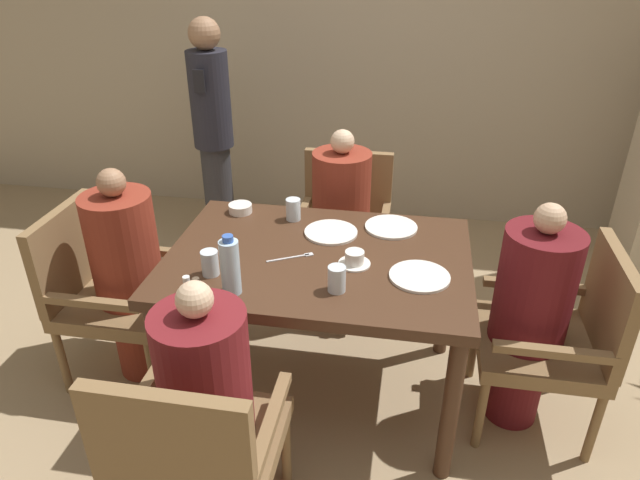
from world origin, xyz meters
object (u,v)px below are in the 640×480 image
(plate_dessert_center, at_px, (420,276))
(teacup_with_saucer, at_px, (354,259))
(diner_in_left_chair, at_px, (129,275))
(water_bottle, at_px, (230,266))
(glass_tall_near, at_px, (337,279))
(glass_tall_mid, at_px, (293,209))
(bowl_small, at_px, (240,208))
(chair_far_side, at_px, (344,224))
(plate_main_left, at_px, (331,232))
(chair_right_side, at_px, (560,333))
(chair_near_corner, at_px, (195,449))
(diner_in_far_chair, at_px, (341,222))
(glass_tall_far, at_px, (210,263))
(plate_main_right, at_px, (391,227))
(diner_in_right_chair, at_px, (529,316))
(chair_left_side, at_px, (105,287))
(diner_in_near_chair, at_px, (208,406))
(standing_host, at_px, (213,130))

(plate_dessert_center, bearing_deg, teacup_with_saucer, 168.03)
(diner_in_left_chair, bearing_deg, teacup_with_saucer, -2.69)
(water_bottle, relative_size, glass_tall_near, 2.34)
(teacup_with_saucer, distance_m, glass_tall_mid, 0.51)
(plate_dessert_center, xyz_separation_m, bowl_small, (-0.90, 0.47, 0.02))
(chair_far_side, distance_m, plate_main_left, 0.72)
(teacup_with_saucer, bearing_deg, glass_tall_mid, 132.60)
(chair_right_side, distance_m, glass_tall_near, 1.03)
(chair_near_corner, distance_m, plate_dessert_center, 1.07)
(diner_in_far_chair, xyz_separation_m, chair_right_side, (1.06, -0.73, -0.08))
(chair_near_corner, bearing_deg, glass_tall_far, 102.66)
(plate_main_left, bearing_deg, glass_tall_far, -134.36)
(chair_far_side, bearing_deg, chair_right_side, -39.33)
(diner_in_left_chair, xyz_separation_m, plate_main_left, (0.94, 0.21, 0.21))
(plate_main_right, bearing_deg, glass_tall_mid, 178.49)
(bowl_small, bearing_deg, glass_tall_near, -46.79)
(diner_in_right_chair, height_order, plate_dessert_center, diner_in_right_chair)
(chair_left_side, height_order, diner_in_right_chair, diner_in_right_chair)
(plate_main_right, height_order, glass_tall_far, glass_tall_far)
(glass_tall_mid, bearing_deg, water_bottle, -98.49)
(diner_in_near_chair, xyz_separation_m, water_bottle, (-0.02, 0.39, 0.34))
(plate_main_right, distance_m, plate_dessert_center, 0.44)
(chair_left_side, xyz_separation_m, standing_host, (0.09, 1.41, 0.35))
(chair_near_corner, xyz_separation_m, glass_tall_near, (0.38, 0.61, 0.34))
(glass_tall_near, bearing_deg, diner_in_left_chair, 165.96)
(chair_left_side, height_order, plate_main_right, chair_left_side)
(chair_near_corner, relative_size, glass_tall_near, 8.26)
(diner_in_right_chair, distance_m, glass_tall_mid, 1.18)
(diner_in_far_chair, xyz_separation_m, diner_in_right_chair, (0.92, -0.73, -0.01))
(diner_in_left_chair, relative_size, glass_tall_mid, 10.38)
(plate_dessert_center, height_order, glass_tall_near, glass_tall_near)
(diner_in_right_chair, height_order, bowl_small, diner_in_right_chair)
(chair_near_corner, relative_size, bowl_small, 7.58)
(plate_dessert_center, distance_m, bowl_small, 1.01)
(standing_host, xyz_separation_m, glass_tall_mid, (0.79, -1.08, -0.01))
(plate_dessert_center, height_order, bowl_small, bowl_small)
(standing_host, bearing_deg, chair_left_side, -93.78)
(glass_tall_near, bearing_deg, glass_tall_far, 176.72)
(standing_host, height_order, plate_dessert_center, standing_host)
(diner_in_left_chair, height_order, glass_tall_mid, diner_in_left_chair)
(diner_in_near_chair, bearing_deg, glass_tall_far, 106.05)
(diner_in_left_chair, bearing_deg, diner_in_near_chair, -47.99)
(chair_right_side, distance_m, diner_in_right_chair, 0.16)
(chair_left_side, relative_size, chair_near_corner, 1.00)
(diner_in_left_chair, xyz_separation_m, diner_in_right_chair, (1.84, 0.00, -0.01))
(plate_dessert_center, height_order, glass_tall_far, glass_tall_far)
(chair_left_side, bearing_deg, diner_in_near_chair, -42.46)
(chair_left_side, relative_size, diner_in_left_chair, 0.80)
(teacup_with_saucer, bearing_deg, plate_dessert_center, -11.97)
(diner_in_far_chair, distance_m, diner_in_right_chair, 1.17)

